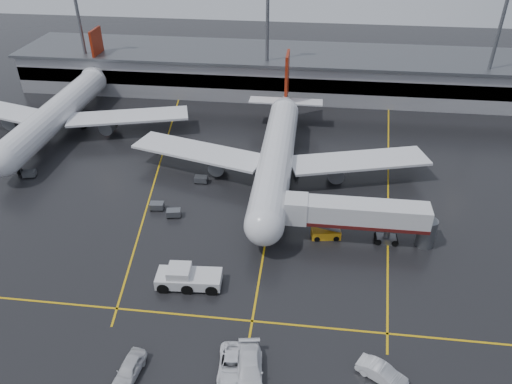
# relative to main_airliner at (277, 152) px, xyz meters

# --- Properties ---
(ground) EXTENTS (220.00, 220.00, 0.00)m
(ground) POSITION_rel_main_airliner_xyz_m (0.00, -9.70, -4.21)
(ground) COLOR black
(ground) RESTS_ON ground
(apron_line_centre) EXTENTS (0.25, 90.00, 0.02)m
(apron_line_centre) POSITION_rel_main_airliner_xyz_m (0.00, -9.70, -4.20)
(apron_line_centre) COLOR gold
(apron_line_centre) RESTS_ON ground
(apron_line_stop) EXTENTS (60.00, 0.25, 0.02)m
(apron_line_stop) POSITION_rel_main_airliner_xyz_m (0.00, -31.70, -4.20)
(apron_line_stop) COLOR gold
(apron_line_stop) RESTS_ON ground
(apron_line_left) EXTENTS (9.99, 69.35, 0.02)m
(apron_line_left) POSITION_rel_main_airliner_xyz_m (-20.00, 0.30, -4.20)
(apron_line_left) COLOR gold
(apron_line_left) RESTS_ON ground
(apron_line_right) EXTENTS (7.57, 69.64, 0.02)m
(apron_line_right) POSITION_rel_main_airliner_xyz_m (18.00, 0.30, -4.20)
(apron_line_right) COLOR gold
(apron_line_right) RESTS_ON ground
(terminal) EXTENTS (122.00, 19.00, 8.60)m
(terminal) POSITION_rel_main_airliner_xyz_m (0.00, 38.23, 0.11)
(terminal) COLOR gray
(terminal) RESTS_ON ground
(light_mast_left) EXTENTS (3.00, 1.20, 25.45)m
(light_mast_left) POSITION_rel_main_airliner_xyz_m (-45.00, 32.30, 10.27)
(light_mast_left) COLOR #595B60
(light_mast_left) RESTS_ON ground
(light_mast_mid) EXTENTS (3.00, 1.20, 25.45)m
(light_mast_mid) POSITION_rel_main_airliner_xyz_m (-5.00, 32.30, 10.27)
(light_mast_mid) COLOR #595B60
(light_mast_mid) RESTS_ON ground
(light_mast_right) EXTENTS (3.00, 1.20, 25.45)m
(light_mast_right) POSITION_rel_main_airliner_xyz_m (40.00, 32.30, 10.27)
(light_mast_right) COLOR #595B60
(light_mast_right) RESTS_ON ground
(main_airliner) EXTENTS (48.80, 45.60, 14.10)m
(main_airliner) POSITION_rel_main_airliner_xyz_m (0.00, 0.00, 0.00)
(main_airliner) COLOR silver
(main_airliner) RESTS_ON ground
(second_airliner) EXTENTS (48.80, 45.60, 14.10)m
(second_airliner) POSITION_rel_main_airliner_xyz_m (-42.00, 12.00, 0.00)
(second_airliner) COLOR silver
(second_airliner) RESTS_ON ground
(jet_bridge) EXTENTS (19.90, 3.40, 6.05)m
(jet_bridge) POSITION_rel_main_airliner_xyz_m (11.87, -15.70, -0.28)
(jet_bridge) COLOR silver
(jet_bridge) RESTS_ON ground
(pushback_tractor) EXTENTS (7.89, 3.75, 2.75)m
(pushback_tractor) POSITION_rel_main_airliner_xyz_m (-8.41, -26.94, -3.11)
(pushback_tractor) COLOR silver
(pushback_tractor) RESTS_ON ground
(belt_loader) EXTENTS (4.09, 2.34, 2.46)m
(belt_loader) POSITION_rel_main_airliner_xyz_m (8.01, -15.67, -3.60)
(belt_loader) COLOR orange
(belt_loader) RESTS_ON ground
(service_van_a) EXTENTS (3.01, 5.70, 1.53)m
(service_van_a) POSITION_rel_main_airliner_xyz_m (-1.24, -38.26, -3.45)
(service_van_a) COLOR white
(service_van_a) RESTS_ON ground
(service_van_b) EXTENTS (3.47, 6.65, 1.84)m
(service_van_b) POSITION_rel_main_airliner_xyz_m (0.65, -38.68, -3.29)
(service_van_b) COLOR white
(service_van_b) RESTS_ON ground
(service_van_c) EXTENTS (5.17, 4.01, 1.64)m
(service_van_c) POSITION_rel_main_airliner_xyz_m (13.42, -37.46, -3.39)
(service_van_c) COLOR silver
(service_van_c) RESTS_ON ground
(service_van_d) EXTENTS (2.50, 5.09, 1.67)m
(service_van_d) POSITION_rel_main_airliner_xyz_m (-11.05, -40.02, -3.37)
(service_van_d) COLOR silver
(service_van_d) RESTS_ON ground
(baggage_cart_a) EXTENTS (2.21, 1.66, 1.12)m
(baggage_cart_a) POSITION_rel_main_airliner_xyz_m (-13.71, -13.40, -3.58)
(baggage_cart_a) COLOR #595B60
(baggage_cart_a) RESTS_ON ground
(baggage_cart_b) EXTENTS (2.12, 1.49, 1.12)m
(baggage_cart_b) POSITION_rel_main_airliner_xyz_m (-16.62, -11.95, -3.58)
(baggage_cart_b) COLOR #595B60
(baggage_cart_b) RESTS_ON ground
(baggage_cart_c) EXTENTS (2.01, 1.32, 1.12)m
(baggage_cart_c) POSITION_rel_main_airliner_xyz_m (-11.78, -3.81, -3.58)
(baggage_cart_c) COLOR #595B60
(baggage_cart_c) RESTS_ON ground
(baggage_cart_d) EXTENTS (2.23, 1.69, 1.12)m
(baggage_cart_d) POSITION_rel_main_airliner_xyz_m (-45.37, 1.73, -3.58)
(baggage_cart_d) COLOR #595B60
(baggage_cart_d) RESTS_ON ground
(baggage_cart_e) EXTENTS (2.26, 1.76, 1.12)m
(baggage_cart_e) POSITION_rel_main_airliner_xyz_m (-39.89, -5.45, -3.58)
(baggage_cart_e) COLOR #595B60
(baggage_cart_e) RESTS_ON ground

